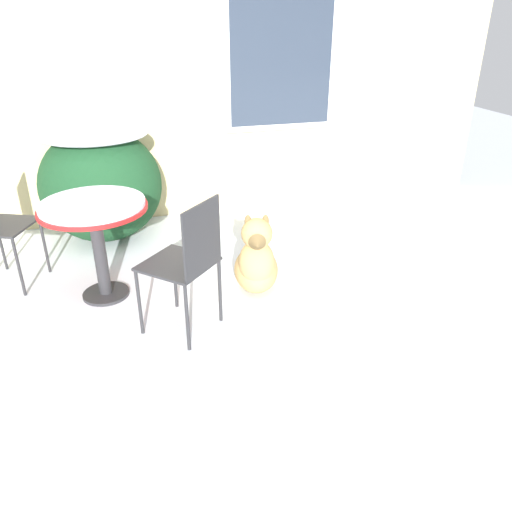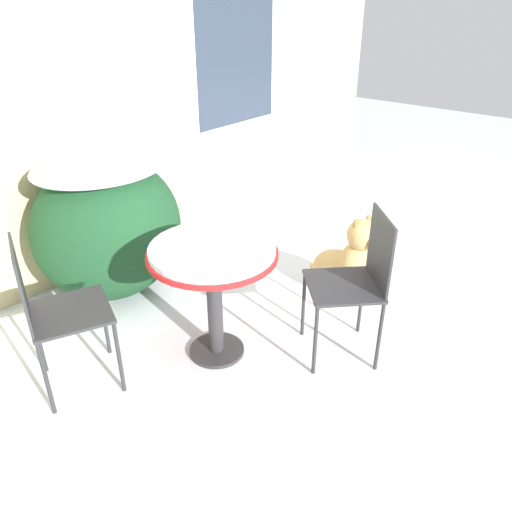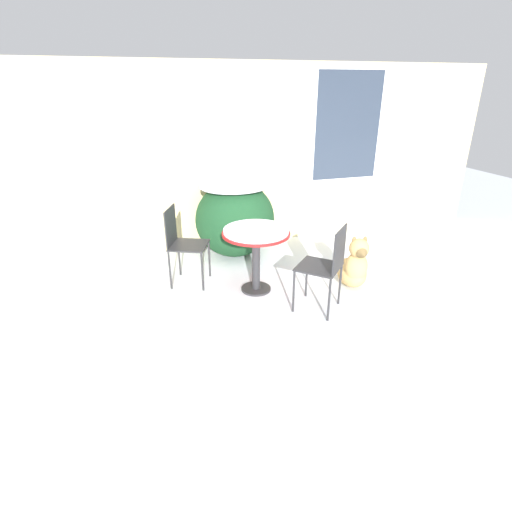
{
  "view_description": "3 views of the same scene",
  "coord_description": "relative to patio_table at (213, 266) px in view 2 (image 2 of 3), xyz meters",
  "views": [
    {
      "loc": [
        -0.21,
        -3.02,
        2.05
      ],
      "look_at": [
        0.77,
        0.38,
        0.29
      ],
      "focal_mm": 35.0,
      "sensor_mm": 36.0,
      "label": 1
    },
    {
      "loc": [
        -2.26,
        -1.29,
        2.13
      ],
      "look_at": [
        0.0,
        0.6,
        0.55
      ],
      "focal_mm": 35.0,
      "sensor_mm": 36.0,
      "label": 2
    },
    {
      "loc": [
        -1.7,
        -3.54,
        2.32
      ],
      "look_at": [
        -0.41,
        0.59,
        0.45
      ],
      "focal_mm": 28.0,
      "sensor_mm": 36.0,
      "label": 3
    }
  ],
  "objects": [
    {
      "name": "ground_plane",
      "position": [
        0.41,
        -0.59,
        -0.65
      ],
      "size": [
        16.0,
        16.0,
        0.0
      ],
      "primitive_type": "plane",
      "color": "silver"
    },
    {
      "name": "house_wall",
      "position": [
        0.52,
        1.6,
        0.69
      ],
      "size": [
        8.0,
        0.1,
        2.62
      ],
      "color": "#D1BC84",
      "rests_on": "ground_plane"
    },
    {
      "name": "shrub_left",
      "position": [
        0.04,
        1.14,
        -0.08
      ],
      "size": [
        1.13,
        1.0,
        1.09
      ],
      "color": "#194223",
      "rests_on": "ground_plane"
    },
    {
      "name": "patio_table",
      "position": [
        0.0,
        0.0,
        0.0
      ],
      "size": [
        0.79,
        0.79,
        0.79
      ],
      "color": "#2D2D30",
      "rests_on": "ground_plane"
    },
    {
      "name": "patio_chair_near_table",
      "position": [
        -0.8,
        0.47,
        -0.1
      ],
      "size": [
        0.57,
        0.57,
        0.97
      ],
      "rotation": [
        0.0,
        0.0,
        1.16
      ],
      "color": "#2D2D30",
      "rests_on": "ground_plane"
    },
    {
      "name": "patio_chair_far_side",
      "position": [
        0.58,
        -0.66,
        -0.1
      ],
      "size": [
        0.61,
        0.61,
        0.97
      ],
      "rotation": [
        0.0,
        0.0,
        3.93
      ],
      "color": "#2D2D30",
      "rests_on": "ground_plane"
    },
    {
      "name": "dog",
      "position": [
        1.16,
        -0.28,
        -0.39
      ],
      "size": [
        0.46,
        0.75,
        0.7
      ],
      "rotation": [
        0.0,
        0.0,
        -0.25
      ],
      "color": "tan",
      "rests_on": "ground_plane"
    }
  ]
}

